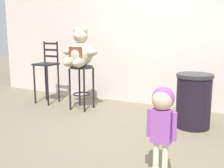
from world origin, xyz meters
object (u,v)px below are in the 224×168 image
teddy_bear (80,52)px  child_walking (162,113)px  bar_stool_with_teddy (82,78)px  bar_chair_empty (47,68)px  trash_bin (194,101)px

teddy_bear → child_walking: bearing=-39.6°
bar_stool_with_teddy → bar_chair_empty: bar_chair_empty is taller
teddy_bear → child_walking: 2.58m
child_walking → bar_chair_empty: bearing=-146.5°
trash_bin → bar_chair_empty: (-2.79, 0.16, 0.28)m
child_walking → teddy_bear: bearing=-154.3°
teddy_bear → child_walking: teddy_bear is taller
bar_stool_with_teddy → trash_bin: bearing=-2.1°
child_walking → trash_bin: size_ratio=1.12×
child_walking → trash_bin: bearing=156.3°
trash_bin → bar_stool_with_teddy: bearing=177.9°
trash_bin → bar_chair_empty: size_ratio=0.66×
bar_chair_empty → trash_bin: bearing=-3.3°
bar_stool_with_teddy → teddy_bear: bearing=-90.0°
bar_stool_with_teddy → bar_chair_empty: (-0.85, 0.09, 0.12)m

